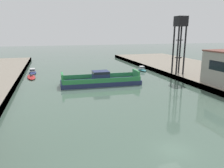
# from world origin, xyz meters

# --- Properties ---
(ground_plane) EXTENTS (400.00, 400.00, 0.00)m
(ground_plane) POSITION_xyz_m (0.00, 0.00, 0.00)
(ground_plane) COLOR #4C6656
(chain_ferry) EXTENTS (20.20, 6.81, 3.49)m
(chain_ferry) POSITION_xyz_m (-0.55, 33.07, 1.07)
(chain_ferry) COLOR navy
(chain_ferry) RESTS_ON ground
(moored_boat_near_left) EXTENTS (2.36, 6.68, 1.54)m
(moored_boat_near_left) POSITION_xyz_m (-18.13, 53.91, 0.57)
(moored_boat_near_left) COLOR navy
(moored_boat_near_left) RESTS_ON ground
(moored_boat_near_right) EXTENTS (3.17, 7.93, 1.01)m
(moored_boat_near_right) POSITION_xyz_m (-18.11, 46.60, 0.27)
(moored_boat_near_right) COLOR red
(moored_boat_near_right) RESTS_ON ground
(moored_boat_mid_left) EXTENTS (2.46, 6.39, 1.48)m
(moored_boat_mid_left) POSITION_xyz_m (17.87, 48.73, 0.55)
(moored_boat_mid_left) COLOR #237075
(moored_boat_mid_left) RESTS_ON ground
(crane_tower) EXTENTS (2.89, 2.89, 16.01)m
(crane_tower) POSITION_xyz_m (22.66, 34.71, 13.37)
(crane_tower) COLOR black
(crane_tower) RESTS_ON quay_right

